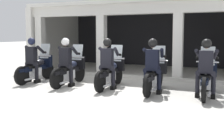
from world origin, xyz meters
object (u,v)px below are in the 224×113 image
object	(u,v)px
motorcycle_left	(71,70)
motorcycle_right	(155,75)
police_officer_center	(108,59)
motorcycle_center	(111,72)
police_officer_far_left	(32,56)
police_officer_far_right	(206,63)
police_officer_left	(66,58)
motorcycle_far_left	(38,68)
police_officer_right	(153,61)
motorcycle_far_right	(206,78)

from	to	relation	value
motorcycle_left	motorcycle_right	world-z (taller)	same
police_officer_center	motorcycle_right	bearing A→B (deg)	6.23
motorcycle_center	police_officer_far_left	bearing A→B (deg)	-176.60
motorcycle_center	police_officer_far_right	xyz separation A→B (m)	(2.88, -0.28, 0.44)
motorcycle_left	police_officer_left	distance (m)	0.52
motorcycle_far_left	police_officer_center	distance (m)	2.92
motorcycle_left	motorcycle_center	world-z (taller)	same
police_officer_center	police_officer_right	size ratio (longest dim) A/B	1.00
police_officer_center	motorcycle_right	distance (m)	1.53
motorcycle_left	motorcycle_right	size ratio (longest dim) A/B	1.00
police_officer_far_left	motorcycle_left	xyz separation A→B (m)	(1.44, 0.22, -0.44)
police_officer_right	motorcycle_right	bearing A→B (deg)	85.83
motorcycle_far_left	motorcycle_center	distance (m)	2.88
police_officer_far_left	motorcycle_far_right	distance (m)	5.79
motorcycle_right	police_officer_center	bearing A→B (deg)	-174.57
motorcycle_right	police_officer_right	xyz separation A→B (m)	(-0.00, -0.28, 0.44)
police_officer_left	police_officer_far_right	size ratio (longest dim) A/B	1.00
motorcycle_right	police_officer_far_right	distance (m)	1.52
police_officer_far_left	motorcycle_left	bearing A→B (deg)	2.04
motorcycle_left	motorcycle_center	size ratio (longest dim) A/B	1.00
motorcycle_right	police_officer_far_right	size ratio (longest dim) A/B	1.29
police_officer_far_right	motorcycle_right	bearing A→B (deg)	158.85
motorcycle_left	police_officer_center	world-z (taller)	police_officer_center
motorcycle_far_left	motorcycle_right	world-z (taller)	same
police_officer_left	motorcycle_far_right	xyz separation A→B (m)	(4.32, 0.40, -0.44)
motorcycle_far_right	police_officer_far_left	bearing A→B (deg)	171.45
motorcycle_left	police_officer_right	world-z (taller)	police_officer_right
police_officer_far_right	motorcycle_center	bearing A→B (deg)	162.57
police_officer_left	motorcycle_right	size ratio (longest dim) A/B	0.78
motorcycle_right	police_officer_far_right	world-z (taller)	police_officer_far_right
motorcycle_center	police_officer_center	size ratio (longest dim) A/B	1.29
police_officer_far_left	police_officer_center	distance (m)	2.88
police_officer_far_left	motorcycle_far_left	bearing A→B (deg)	83.29
motorcycle_far_left	police_officer_far_right	bearing A→B (deg)	-8.81
police_officer_center	police_officer_far_right	bearing A→B (deg)	-3.09
police_officer_center	police_officer_far_right	xyz separation A→B (m)	(2.88, 0.00, 0.00)
motorcycle_right	motorcycle_center	bearing A→B (deg)	174.25
motorcycle_far_left	police_officer_far_right	world-z (taller)	police_officer_far_right
motorcycle_right	police_officer_left	bearing A→B (deg)	-176.97
police_officer_far_left	police_officer_right	bearing A→B (deg)	-6.46
police_officer_far_left	motorcycle_far_right	world-z (taller)	police_officer_far_left
police_officer_center	police_officer_far_left	bearing A→B (deg)	177.79
motorcycle_right	police_officer_right	world-z (taller)	police_officer_right
motorcycle_far_left	police_officer_center	world-z (taller)	police_officer_center
motorcycle_far_left	motorcycle_right	distance (m)	4.32
motorcycle_left	motorcycle_right	bearing A→B (deg)	-1.24
motorcycle_right	motorcycle_far_right	world-z (taller)	same
motorcycle_right	motorcycle_far_left	bearing A→B (deg)	176.08
motorcycle_left	motorcycle_far_right	distance (m)	4.32
police_officer_left	police_officer_right	world-z (taller)	same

